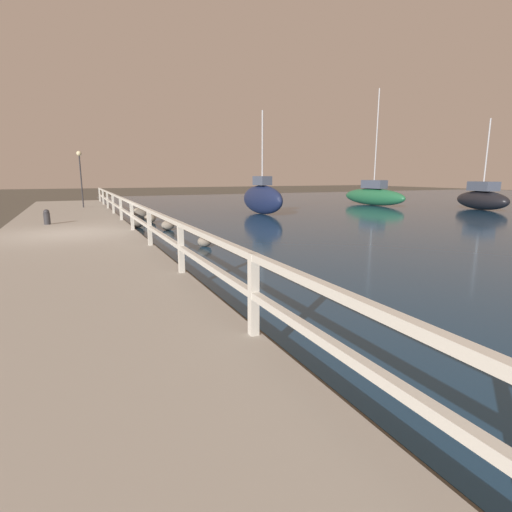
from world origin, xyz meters
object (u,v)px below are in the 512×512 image
at_px(mooring_bollard, 47,217).
at_px(sailboat_black, 482,198).
at_px(sailboat_navy, 262,198).
at_px(dock_lamp, 80,165).
at_px(sailboat_green, 373,195).

xyz_separation_m(mooring_bollard, sailboat_black, (24.31, 0.57, 0.08)).
bearing_deg(sailboat_black, sailboat_navy, 179.31).
distance_m(mooring_bollard, dock_lamp, 8.46).
bearing_deg(mooring_bollard, sailboat_black, 1.35).
height_order(sailboat_black, sailboat_navy, sailboat_navy).
bearing_deg(mooring_bollard, sailboat_green, 17.23).
relative_size(sailboat_black, sailboat_navy, 1.00).
bearing_deg(sailboat_navy, mooring_bollard, -167.45).
relative_size(dock_lamp, sailboat_navy, 0.56).
bearing_deg(sailboat_green, mooring_bollard, -165.45).
distance_m(mooring_bollard, sailboat_navy, 11.15).
bearing_deg(sailboat_navy, sailboat_green, 8.13).
height_order(dock_lamp, sailboat_green, sailboat_green).
bearing_deg(sailboat_green, sailboat_black, -60.94).
bearing_deg(sailboat_black, dock_lamp, 173.90).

